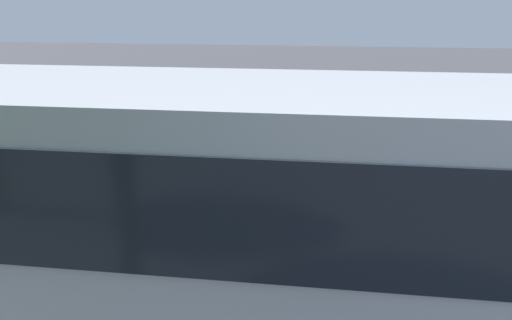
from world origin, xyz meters
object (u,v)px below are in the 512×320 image
spectator_far_left (325,209)px  stunt_motorcycle (291,131)px  tour_bus (177,236)px  spectator_centre (158,204)px  parked_motorcycle_silver (261,257)px  spectator_right (100,191)px  spectator_left (235,193)px

spectator_far_left → stunt_motorcycle: stunt_motorcycle is taller
tour_bus → stunt_motorcycle: size_ratio=5.30×
tour_bus → spectator_centre: (1.05, -2.39, -0.63)m
spectator_centre → parked_motorcycle_silver: size_ratio=0.83×
spectator_far_left → spectator_right: (3.62, -0.20, 0.02)m
spectator_left → spectator_centre: size_ratio=1.06×
parked_motorcycle_silver → spectator_centre: bearing=-15.8°
tour_bus → spectator_left: size_ratio=5.27×
tour_bus → spectator_far_left: (-1.50, -2.49, -0.60)m
tour_bus → parked_motorcycle_silver: size_ratio=4.66×
spectator_centre → parked_motorcycle_silver: 1.82m
spectator_right → parked_motorcycle_silver: (-2.74, 0.77, -0.58)m
tour_bus → stunt_motorcycle: (-0.55, -7.40, -0.61)m
spectator_centre → stunt_motorcycle: (-1.60, -5.01, 0.02)m
spectator_left → spectator_centre: (1.12, 0.44, -0.08)m
spectator_far_left → spectator_right: size_ratio=0.99×
tour_bus → stunt_motorcycle: 7.45m
parked_motorcycle_silver → stunt_motorcycle: stunt_motorcycle is taller
spectator_far_left → spectator_left: (1.43, -0.34, 0.05)m
parked_motorcycle_silver → stunt_motorcycle: 5.51m
spectator_left → stunt_motorcycle: spectator_left is taller
spectator_far_left → stunt_motorcycle: (0.95, -4.91, -0.01)m
spectator_far_left → parked_motorcycle_silver: bearing=32.9°
spectator_left → spectator_centre: bearing=21.3°
spectator_far_left → spectator_centre: 2.55m
parked_motorcycle_silver → spectator_left: bearing=-58.6°
spectator_centre → stunt_motorcycle: stunt_motorcycle is taller
spectator_centre → tour_bus: bearing=113.8°
spectator_centre → parked_motorcycle_silver: bearing=164.2°
spectator_far_left → tour_bus: bearing=58.9°
spectator_far_left → parked_motorcycle_silver: 1.19m
spectator_right → spectator_left: bearing=-176.3°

